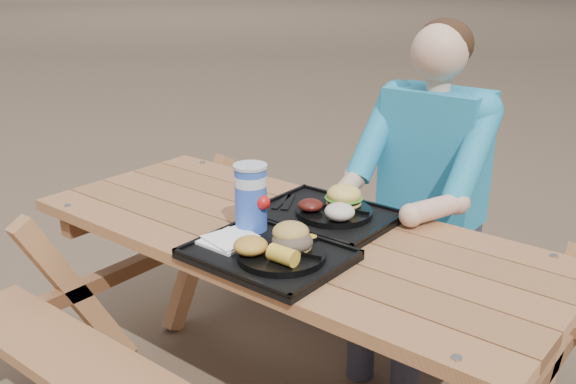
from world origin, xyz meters
The scene contains 17 objects.
picnic_table centered at (0.00, 0.00, 0.38)m, with size 1.80×1.49×0.75m, color #999999, non-canonical shape.
tray_near centered at (0.09, -0.21, 0.76)m, with size 0.45×0.35×0.02m, color black.
tray_far centered at (0.04, 0.15, 0.76)m, with size 0.45×0.35×0.02m, color black.
plate_near centered at (0.15, -0.22, 0.78)m, with size 0.26×0.26×0.02m, color black.
plate_far centered at (0.07, 0.16, 0.78)m, with size 0.26×0.26×0.02m, color black.
napkin_stack centered at (-0.05, -0.23, 0.78)m, with size 0.15×0.15×0.02m, color white.
soda_cup centered at (-0.06, -0.11, 0.87)m, with size 0.10×0.10×0.21m, color #1840B7.
condiment_bbq centered at (0.08, -0.07, 0.79)m, with size 0.06×0.06×0.03m, color black.
condiment_mustard centered at (0.16, -0.09, 0.78)m, with size 0.05×0.05×0.03m, color gold.
sandwich centered at (0.16, -0.18, 0.85)m, with size 0.11×0.11×0.12m, color #BF9643, non-canonical shape.
mac_cheese centered at (0.09, -0.28, 0.81)m, with size 0.10×0.10×0.05m, color gold.
corn_cob centered at (0.20, -0.27, 0.81)m, with size 0.08×0.08×0.05m, color yellow, non-canonical shape.
cutlery_far centered at (-0.12, 0.15, 0.77)m, with size 0.03×0.15×0.01m, color black.
burger centered at (0.07, 0.21, 0.84)m, with size 0.12×0.12×0.11m, color #F7CA57, non-canonical shape.
baked_beans centered at (0.02, 0.10, 0.81)m, with size 0.09×0.09×0.04m, color #4B140F.
potato_salad centered at (0.14, 0.09, 0.82)m, with size 0.10×0.10×0.06m, color beige.
diner centered at (0.17, 0.68, 0.64)m, with size 0.48×0.84×1.28m, color #1777A4, non-canonical shape.
Camera 1 is at (1.22, -1.51, 1.58)m, focal length 40.00 mm.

